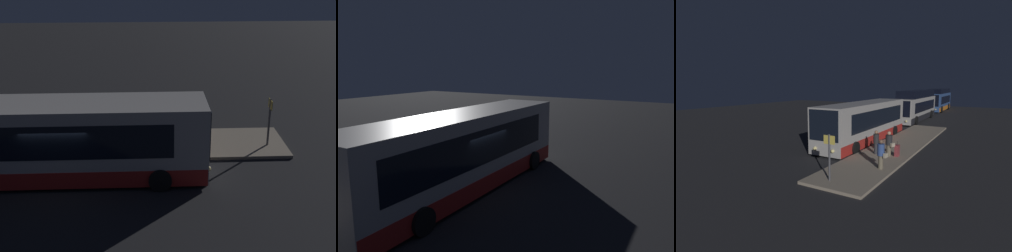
% 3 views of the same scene
% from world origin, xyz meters
% --- Properties ---
extents(ground, '(80.00, 80.00, 0.00)m').
position_xyz_m(ground, '(0.00, 0.00, 0.00)').
color(ground, '#232326').
extents(platform, '(20.00, 3.41, 0.14)m').
position_xyz_m(platform, '(0.00, 3.30, 0.07)').
color(platform, gray).
rests_on(platform, ground).
extents(bus_lead, '(11.97, 2.79, 3.25)m').
position_xyz_m(bus_lead, '(-0.11, 0.25, 1.61)').
color(bus_lead, '#B2ADA8').
rests_on(bus_lead, ground).
extents(passenger_boarding, '(0.55, 0.69, 1.61)m').
position_xyz_m(passenger_boarding, '(3.56, 3.74, 0.99)').
color(passenger_boarding, '#6B604C').
rests_on(passenger_boarding, platform).
extents(passenger_waiting, '(0.44, 0.60, 1.63)m').
position_xyz_m(passenger_waiting, '(6.21, 4.29, 1.01)').
color(passenger_waiting, '#6B604C').
rests_on(passenger_waiting, platform).
extents(passenger_with_bags, '(0.40, 0.40, 1.58)m').
position_xyz_m(passenger_with_bags, '(3.53, 2.82, 0.99)').
color(passenger_with_bags, '#2D2D33').
rests_on(passenger_with_bags, platform).
extents(suitcase, '(0.34, 0.26, 0.98)m').
position_xyz_m(suitcase, '(3.36, 4.22, 0.52)').
color(suitcase, maroon).
rests_on(suitcase, platform).
extents(sign_post, '(0.10, 0.61, 2.27)m').
position_xyz_m(sign_post, '(9.12, 2.86, 1.55)').
color(sign_post, '#4C4C51').
rests_on(sign_post, platform).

